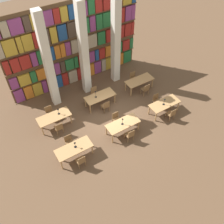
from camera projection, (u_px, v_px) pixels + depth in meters
ground_plane at (111, 118)px, 14.94m from camera, size 40.00×40.00×0.00m
bookshelf_bank at (75, 46)px, 15.51m from camera, size 8.98×0.35×5.50m
pillar_left at (48, 63)px, 13.71m from camera, size 0.46×0.46×6.00m
pillar_center at (84, 51)px, 14.51m from camera, size 0.46×0.46×6.00m
pillar_right at (116, 41)px, 15.31m from camera, size 0.46×0.46×6.00m
reading_table_0 at (74, 149)px, 12.62m from camera, size 1.89×0.80×0.74m
chair_0 at (81, 161)px, 12.36m from camera, size 0.42×0.40×0.87m
chair_1 at (69, 142)px, 13.17m from camera, size 0.42×0.40×0.87m
desk_lamp_0 at (75, 144)px, 12.41m from camera, size 0.14×0.14×0.40m
reading_table_1 at (123, 124)px, 13.75m from camera, size 1.89×0.80×0.74m
chair_2 at (130, 135)px, 13.49m from camera, size 0.42×0.40×0.87m
chair_3 at (116, 119)px, 14.29m from camera, size 0.42×0.40×0.87m
desk_lamp_1 at (123, 120)px, 13.42m from camera, size 0.14×0.14×0.47m
reading_table_2 at (164, 104)px, 14.83m from camera, size 1.89×0.80×0.74m
chair_4 at (171, 114)px, 14.55m from camera, size 0.42×0.40×0.87m
chair_5 at (157, 100)px, 15.36m from camera, size 0.42×0.40×0.87m
desk_lamp_2 at (164, 101)px, 14.47m from camera, size 0.14×0.14×0.46m
reading_table_3 at (54, 117)px, 14.10m from camera, size 1.89×0.80×0.74m
chair_6 at (59, 128)px, 13.82m from camera, size 0.42×0.40×0.87m
chair_7 at (50, 112)px, 14.63m from camera, size 0.42×0.40×0.87m
desk_lamp_3 at (58, 110)px, 13.98m from camera, size 0.14×0.14×0.41m
reading_table_4 at (100, 97)px, 15.27m from camera, size 1.89×0.80×0.74m
chair_8 at (106, 106)px, 15.00m from camera, size 0.42×0.40×0.87m
chair_9 at (95, 93)px, 15.80m from camera, size 0.42×0.40×0.87m
desk_lamp_4 at (96, 93)px, 14.88m from camera, size 0.14×0.14×0.50m
reading_table_5 at (139, 81)px, 16.31m from camera, size 1.89×0.80×0.74m
chair_10 at (146, 89)px, 16.04m from camera, size 0.42×0.40×0.87m
chair_11 at (133, 78)px, 16.84m from camera, size 0.42×0.40×0.87m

